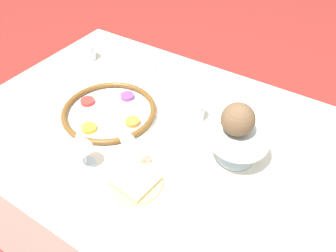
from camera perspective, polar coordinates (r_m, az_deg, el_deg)
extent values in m
plane|color=maroon|center=(1.69, -0.97, -19.51)|extent=(8.00, 8.00, 0.00)
cube|color=silver|center=(1.37, -1.15, -12.25)|extent=(1.34, 0.90, 0.75)
cylinder|color=silver|center=(1.17, -10.12, 2.09)|extent=(0.33, 0.33, 0.01)
torus|color=brown|center=(1.16, -10.21, 2.65)|extent=(0.33, 0.33, 0.02)
cylinder|color=orange|center=(1.11, -6.19, 0.73)|extent=(0.05, 0.05, 0.01)
cylinder|color=#844299|center=(1.22, -7.11, 5.16)|extent=(0.05, 0.05, 0.01)
cylinder|color=red|center=(1.22, -13.84, 4.17)|extent=(0.05, 0.05, 0.01)
cylinder|color=gold|center=(1.11, -13.57, -0.35)|extent=(0.05, 0.05, 0.01)
cylinder|color=silver|center=(1.02, -14.03, -6.34)|extent=(0.06, 0.06, 0.00)
cylinder|color=silver|center=(1.00, -14.35, -5.06)|extent=(0.01, 0.01, 0.06)
cone|color=silver|center=(0.95, -15.05, -2.26)|extent=(0.06, 0.06, 0.07)
cylinder|color=silver|center=(1.03, 11.57, -5.30)|extent=(0.11, 0.11, 0.01)
cylinder|color=silver|center=(1.00, 11.86, -3.88)|extent=(0.03, 0.03, 0.07)
cylinder|color=silver|center=(0.97, 12.26, -1.92)|extent=(0.18, 0.18, 0.03)
sphere|color=orange|center=(0.94, 11.88, 1.06)|extent=(0.08, 0.08, 0.08)
sphere|color=brown|center=(0.93, 12.08, 1.15)|extent=(0.10, 0.10, 0.10)
cylinder|color=tan|center=(0.95, -5.59, -9.72)|extent=(0.16, 0.16, 0.01)
cube|color=#D1B784|center=(0.94, -5.63, -9.34)|extent=(0.12, 0.12, 0.01)
cylinder|color=white|center=(1.02, -6.30, -3.38)|extent=(0.16, 0.10, 0.04)
cylinder|color=silver|center=(1.12, 4.60, 2.77)|extent=(0.07, 0.07, 0.07)
cylinder|color=silver|center=(1.48, -13.95, 12.39)|extent=(0.07, 0.07, 0.07)
cube|color=silver|center=(1.35, -4.26, 8.84)|extent=(0.02, 0.17, 0.01)
cube|color=silver|center=(1.33, -3.21, 8.46)|extent=(0.03, 0.17, 0.01)
cube|color=silver|center=(1.03, -8.87, -4.89)|extent=(0.15, 0.06, 0.01)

